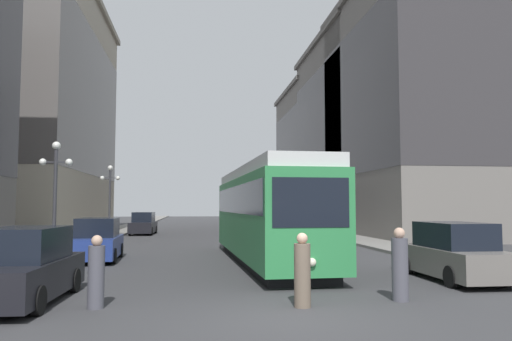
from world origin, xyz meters
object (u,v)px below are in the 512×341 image
Objects in this scene: pedestrian_on_sidewalk at (96,274)px; lamp_post_left_far at (110,189)px; parked_car_left_mid at (23,268)px; pedestrian_crossing_near at (400,267)px; lamp_post_left_near at (55,180)px; parked_car_left_far at (143,224)px; parked_car_left_near at (97,241)px; pedestrian_crossing_far at (302,272)px; transit_bus at (275,211)px; parked_car_right_far at (453,253)px; streetcar at (265,212)px.

lamp_post_left_far reaches higher than pedestrian_on_sidewalk.
parked_car_left_mid is 2.59× the size of pedestrian_crossing_near.
parked_car_left_far is at bearing 84.37° from lamp_post_left_near.
parked_car_left_near is at bearing -82.55° from lamp_post_left_far.
parked_car_left_near is 0.87× the size of lamp_post_left_far.
parked_car_left_far reaches higher than pedestrian_crossing_far.
pedestrian_crossing_far reaches higher than pedestrian_on_sidewalk.
pedestrian_crossing_near is 27.21m from lamp_post_left_far.
parked_car_left_near is 3.27m from lamp_post_left_near.
lamp_post_left_near reaches higher than transit_bus.
lamp_post_left_near is at bearing 165.86° from parked_car_left_near.
parked_car_right_far is 0.99× the size of parked_car_left_far.
parked_car_left_near is 2.57× the size of pedestrian_crossing_far.
pedestrian_crossing_far is (-2.57, -0.45, -0.04)m from pedestrian_crossing_near.
streetcar is at bearing 153.50° from pedestrian_crossing_far.
parked_car_left_far is (-0.00, 28.97, 0.00)m from parked_car_left_mid.
parked_car_left_far is at bearing -80.28° from pedestrian_crossing_near.
parked_car_left_near reaches higher than pedestrian_on_sidewalk.
pedestrian_crossing_far is 1.03× the size of pedestrian_on_sidewalk.
pedestrian_crossing_far is at bearing 32.59° from parked_car_right_far.
pedestrian_on_sidewalk is (1.88, -0.87, -0.07)m from parked_car_left_mid.
parked_car_right_far is 0.96× the size of lamp_post_left_near.
pedestrian_crossing_near is at bearing -50.37° from parked_car_left_near.
pedestrian_crossing_near is (-3.11, -3.09, -0.00)m from parked_car_right_far.
parked_car_left_far is (0.00, 19.68, 0.00)m from parked_car_left_near.
transit_bus reaches higher than parked_car_left_far.
pedestrian_on_sidewalk is 0.33× the size of lamp_post_left_far.
lamp_post_left_near is (-8.97, 1.97, 1.37)m from streetcar.
streetcar is 8.51× the size of pedestrian_on_sidewalk.
parked_car_left_mid is at bearing -125.14° from pedestrian_crossing_far.
parked_car_right_far is 6.69m from pedestrian_crossing_far.
streetcar is at bearing -45.86° from parked_car_right_far.
parked_car_left_near is at bearing -171.76° from pedestrian_crossing_far.
transit_bus is 7.35× the size of pedestrian_crossing_far.
lamp_post_left_near is at bearing -27.15° from parked_car_right_far.
parked_car_right_far is at bearing -63.49° from parked_car_left_far.
pedestrian_crossing_far is (-0.45, -9.05, -1.30)m from streetcar.
parked_car_left_near is 9.29m from parked_car_left_mid.
parked_car_right_far is (5.23, -5.52, -1.26)m from streetcar.
transit_bus is 19.81m from lamp_post_left_near.
parked_car_left_near is at bearing -56.56° from pedestrian_on_sidewalk.
pedestrian_crossing_near reaches higher than pedestrian_on_sidewalk.
pedestrian_crossing_far is at bearing -75.84° from parked_car_left_far.
pedestrian_on_sidewalk is (-4.74, 0.47, -0.02)m from pedestrian_crossing_far.
lamp_post_left_far is at bearing 116.94° from streetcar.
lamp_post_left_near reaches higher than pedestrian_crossing_near.
parked_car_left_near is at bearing -124.25° from transit_bus.
parked_car_left_near and parked_car_left_far have the same top height.
transit_bus is at bearing 69.67° from parked_car_left_mid.
parked_car_left_far is 29.91m from pedestrian_on_sidewalk.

